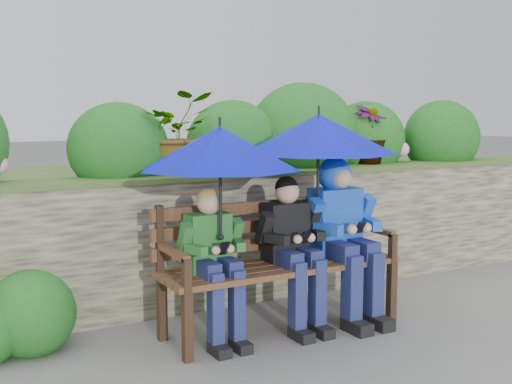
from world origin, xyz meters
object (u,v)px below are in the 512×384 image
park_bench (276,255)px  boy_right (342,225)px  umbrella_right (319,134)px  umbrella_left (220,148)px  boy_middle (292,243)px  boy_left (214,255)px

park_bench → boy_right: bearing=-8.0°
boy_right → umbrella_right: size_ratio=1.06×
park_bench → boy_right: (0.51, -0.07, 0.18)m
park_bench → umbrella_left: size_ratio=1.63×
boy_right → boy_middle: bearing=-179.8°
park_bench → boy_left: boy_left is taller
park_bench → boy_middle: bearing=-40.3°
boy_left → boy_right: size_ratio=0.87×
park_bench → umbrella_right: size_ratio=1.54×
umbrella_right → park_bench: bearing=177.9°
park_bench → boy_right: size_ratio=1.45×
boy_middle → boy_right: (0.43, 0.00, 0.09)m
umbrella_left → boy_left: bearing=134.1°
park_bench → umbrella_left: (-0.48, -0.10, 0.76)m
boy_middle → umbrella_right: (0.25, 0.06, 0.75)m
boy_middle → boy_right: bearing=0.2°
boy_left → park_bench: bearing=7.7°
umbrella_left → umbrella_right: 0.82m
boy_left → umbrella_right: (0.85, 0.06, 0.76)m
boy_left → umbrella_left: (0.03, -0.03, 0.69)m
boy_right → umbrella_left: bearing=-178.2°
boy_middle → umbrella_right: size_ratio=0.96×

